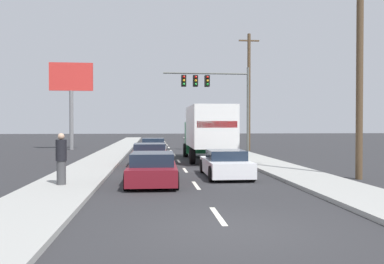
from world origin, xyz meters
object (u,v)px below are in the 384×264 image
at_px(pedestrian_near_corner, 61,159).
at_px(roadside_billboard, 71,88).
at_px(utility_pole_mid, 249,91).
at_px(utility_pole_near, 360,55).
at_px(car_red, 150,155).
at_px(traffic_signal_mast, 210,87).
at_px(car_maroon, 152,169).
at_px(box_truck, 208,130).
at_px(car_white, 226,164).
at_px(car_silver, 153,148).

bearing_deg(pedestrian_near_corner, roadside_billboard, 100.38).
bearing_deg(utility_pole_mid, utility_pole_near, -89.44).
height_order(car_red, utility_pole_near, utility_pole_near).
distance_m(car_red, traffic_signal_mast, 13.48).
xyz_separation_m(car_maroon, pedestrian_near_corner, (-3.23, -0.81, 0.49)).
height_order(utility_pole_mid, pedestrian_near_corner, utility_pole_mid).
relative_size(car_maroon, pedestrian_near_corner, 2.30).
bearing_deg(traffic_signal_mast, utility_pole_near, -78.17).
bearing_deg(utility_pole_near, roadside_billboard, 126.90).
xyz_separation_m(car_red, box_truck, (3.64, 2.91, 1.38)).
height_order(car_red, traffic_signal_mast, traffic_signal_mast).
height_order(car_white, utility_pole_mid, utility_pole_mid).
relative_size(car_red, pedestrian_near_corner, 2.21).
bearing_deg(box_truck, car_maroon, -110.17).
xyz_separation_m(car_red, car_white, (3.34, -4.82, -0.05)).
height_order(box_truck, traffic_signal_mast, traffic_signal_mast).
relative_size(car_silver, car_maroon, 0.97).
xyz_separation_m(utility_pole_near, roadside_billboard, (-15.93, 21.21, 0.45)).
xyz_separation_m(car_maroon, box_truck, (3.48, 9.47, 1.40)).
distance_m(box_truck, traffic_signal_mast, 9.40).
bearing_deg(car_red, utility_pole_near, -35.03).
relative_size(car_red, box_truck, 0.52).
relative_size(traffic_signal_mast, pedestrian_near_corner, 4.01).
relative_size(box_truck, traffic_signal_mast, 1.06).
xyz_separation_m(car_red, traffic_signal_mast, (5.05, 11.51, 4.88)).
height_order(car_silver, traffic_signal_mast, traffic_signal_mast).
bearing_deg(car_red, car_maroon, -88.59).
bearing_deg(box_truck, pedestrian_near_corner, -123.15).
xyz_separation_m(car_red, pedestrian_near_corner, (-3.07, -7.37, 0.47)).
height_order(car_white, roadside_billboard, roadside_billboard).
height_order(box_truck, utility_pole_mid, utility_pole_mid).
distance_m(car_white, utility_pole_near, 7.23).
relative_size(utility_pole_near, roadside_billboard, 1.27).
bearing_deg(car_maroon, utility_pole_near, 2.89).
xyz_separation_m(box_truck, roadside_billboard, (-10.83, 12.18, 3.65)).
height_order(car_red, box_truck, box_truck).
height_order(car_maroon, roadside_billboard, roadside_billboard).
distance_m(traffic_signal_mast, pedestrian_near_corner, 21.02).
distance_m(car_maroon, car_white, 3.62).
xyz_separation_m(car_silver, car_maroon, (-0.04, -14.37, -0.01)).
bearing_deg(car_silver, car_maroon, -90.17).
distance_m(utility_pole_near, roadside_billboard, 26.53).
xyz_separation_m(car_red, car_maroon, (0.16, -6.56, -0.02)).
distance_m(box_truck, car_white, 7.86).
distance_m(box_truck, utility_pole_mid, 10.98).
distance_m(car_maroon, traffic_signal_mast, 19.35).
height_order(car_silver, utility_pole_mid, utility_pole_mid).
bearing_deg(car_white, car_maroon, -151.25).
bearing_deg(roadside_billboard, car_silver, -44.52).
relative_size(car_maroon, car_white, 1.04).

